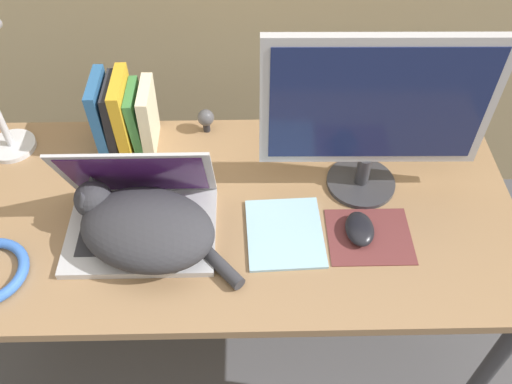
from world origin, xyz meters
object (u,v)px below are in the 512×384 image
at_px(laptop, 140,214).
at_px(external_monitor, 376,112).
at_px(notepad, 285,233).
at_px(book_row, 124,116).
at_px(webcam, 206,118).
at_px(cat, 144,227).
at_px(computer_mouse, 360,229).

bearing_deg(laptop, external_monitor, 13.13).
height_order(external_monitor, notepad, external_monitor).
distance_m(book_row, webcam, 0.23).
distance_m(cat, computer_mouse, 0.51).
xyz_separation_m(book_row, notepad, (0.42, -0.33, -0.10)).
bearing_deg(webcam, external_monitor, -27.96).
xyz_separation_m(laptop, external_monitor, (0.56, 0.13, 0.20)).
bearing_deg(external_monitor, book_row, 164.92).
xyz_separation_m(laptop, notepad, (0.35, -0.03, -0.04)).
bearing_deg(book_row, cat, -75.74).
height_order(laptop, cat, laptop).
bearing_deg(webcam, laptop, -112.15).
relative_size(laptop, webcam, 4.95).
xyz_separation_m(computer_mouse, webcam, (-0.38, 0.38, 0.03)).
distance_m(cat, external_monitor, 0.60).
bearing_deg(cat, external_monitor, 19.23).
bearing_deg(book_row, external_monitor, -15.08).
height_order(computer_mouse, webcam, webcam).
xyz_separation_m(laptop, webcam, (0.14, 0.35, -0.00)).
height_order(cat, webcam, cat).
height_order(cat, computer_mouse, cat).
distance_m(external_monitor, computer_mouse, 0.28).
distance_m(laptop, notepad, 0.35).
relative_size(cat, webcam, 5.62).
xyz_separation_m(cat, notepad, (0.33, 0.03, -0.07)).
bearing_deg(computer_mouse, external_monitor, 79.96).
height_order(computer_mouse, notepad, computer_mouse).
height_order(cat, external_monitor, external_monitor).
bearing_deg(notepad, laptop, 174.86).
relative_size(laptop, notepad, 1.62).
height_order(notepad, webcam, webcam).
bearing_deg(notepad, book_row, 141.77).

